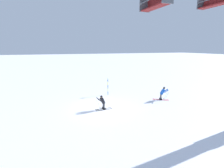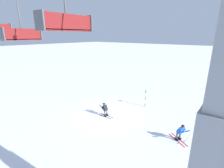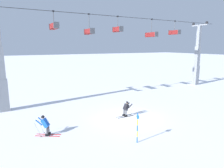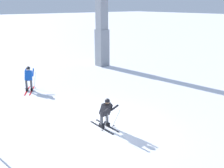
# 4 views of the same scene
# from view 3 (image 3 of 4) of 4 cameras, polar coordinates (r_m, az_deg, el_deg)

# --- Properties ---
(ground_plane) EXTENTS (260.00, 260.00, 0.00)m
(ground_plane) POSITION_cam_3_polar(r_m,az_deg,el_deg) (17.79, 4.68, -9.71)
(ground_plane) COLOR white
(skier_carving_main) EXTENTS (1.63, 0.71, 1.49)m
(skier_carving_main) POSITION_cam_3_polar(r_m,az_deg,el_deg) (17.94, 4.09, -6.89)
(skier_carving_main) COLOR black
(skier_carving_main) RESTS_ON ground_plane
(lift_tower_near) EXTENTS (0.91, 2.98, 9.88)m
(lift_tower_near) POSITION_cam_3_polar(r_m,az_deg,el_deg) (21.48, -29.40, 3.64)
(lift_tower_near) COLOR gray
(lift_tower_near) RESTS_ON ground_plane
(lift_tower_far) EXTENTS (0.77, 2.82, 9.88)m
(lift_tower_far) POSITION_cam_3_polar(r_m,az_deg,el_deg) (34.72, 23.29, 6.53)
(lift_tower_far) COLOR gray
(lift_tower_far) RESTS_ON ground_plane
(haul_cable) EXTENTS (33.56, 0.05, 0.05)m
(haul_cable) POSITION_cam_3_polar(r_m,az_deg,el_deg) (25.51, 3.70, 18.72)
(haul_cable) COLOR black
(chairlift_seat_nearest) EXTENTS (0.61, 2.14, 1.85)m
(chairlift_seat_nearest) POSITION_cam_3_polar(r_m,az_deg,el_deg) (21.99, -16.57, 15.66)
(chairlift_seat_nearest) COLOR black
(chairlift_seat_second) EXTENTS (0.61, 1.90, 2.26)m
(chairlift_seat_second) POSITION_cam_3_polar(r_m,az_deg,el_deg) (23.13, -6.76, 14.86)
(chairlift_seat_second) COLOR black
(chairlift_seat_middle) EXTENTS (0.61, 1.74, 1.88)m
(chairlift_seat_middle) POSITION_cam_3_polar(r_m,az_deg,el_deg) (24.80, 1.50, 15.49)
(chairlift_seat_middle) COLOR black
(chairlift_seat_fourth) EXTENTS (0.61, 2.14, 2.36)m
(chairlift_seat_fourth) POSITION_cam_3_polar(r_m,az_deg,el_deg) (27.77, 11.15, 13.84)
(chairlift_seat_fourth) COLOR black
(chairlift_seat_farthest) EXTENTS (0.61, 1.91, 1.93)m
(chairlift_seat_farthest) POSITION_cam_3_polar(r_m,az_deg,el_deg) (30.65, 17.45, 14.03)
(chairlift_seat_farthest) COLOR black
(trail_marker_pole) EXTENTS (0.07, 0.28, 2.03)m
(trail_marker_pole) POSITION_cam_3_polar(r_m,az_deg,el_deg) (13.24, 7.34, -12.16)
(trail_marker_pole) COLOR blue
(trail_marker_pole) RESTS_ON ground_plane
(skier_distant_uphill) EXTENTS (1.71, 1.33, 1.62)m
(skier_distant_uphill) POSITION_cam_3_polar(r_m,az_deg,el_deg) (14.98, -18.70, -10.85)
(skier_distant_uphill) COLOR red
(skier_distant_uphill) RESTS_ON ground_plane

